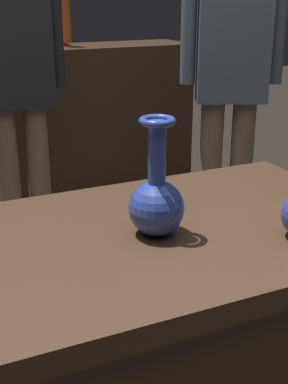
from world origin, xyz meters
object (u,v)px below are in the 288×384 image
Objects in this scene: vase_centerpiece at (157,200)px; visitor_near_right at (231,66)px; shelf_vase_right at (64,20)px; visitor_center_back at (15,74)px.

vase_centerpiece is 0.16× the size of visitor_near_right.
visitor_near_right is (0.46, -1.08, -0.16)m from shelf_vase_right.
visitor_center_back reaches higher than vase_centerpiece.
visitor_center_back is 0.97× the size of visitor_near_right.
shelf_vase_right is at bearing -125.02° from visitor_center_back.
visitor_near_right is (0.90, -0.40, 0.03)m from visitor_center_back.
shelf_vase_right is (0.47, 2.21, 0.26)m from vase_centerpiece.
visitor_near_right is at bearing -67.03° from shelf_vase_right.
shelf_vase_right is at bearing -42.93° from visitor_near_right.
visitor_near_right is (0.93, 1.12, 0.10)m from vase_centerpiece.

